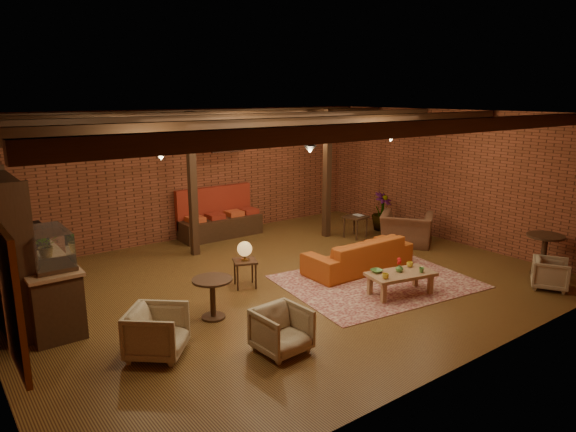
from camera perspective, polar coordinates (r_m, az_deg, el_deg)
floor at (r=10.07m, az=-0.46°, el=-7.26°), size 10.00×10.00×0.00m
ceiling at (r=9.43m, az=-0.49°, el=11.25°), size 10.00×8.00×0.02m
wall_back at (r=13.02m, az=-10.93°, el=4.53°), size 10.00×0.02×3.20m
wall_front at (r=6.90m, az=19.53°, el=-3.84°), size 10.00×0.02×3.20m
wall_right at (r=13.16m, az=17.46°, el=4.25°), size 0.02×8.00×3.20m
ceiling_beams at (r=9.43m, az=-0.49°, el=10.52°), size 9.80×6.40×0.22m
ceiling_pipe at (r=10.78m, az=-5.57°, el=9.60°), size 9.60×0.12×0.12m
post_left at (r=11.52m, az=-10.58°, el=3.41°), size 0.16×0.16×3.20m
post_right at (r=12.88m, az=4.37°, el=4.64°), size 0.16×0.16×3.20m
service_counter at (r=9.16m, az=-25.80°, el=-5.48°), size 0.80×2.50×1.60m
plant_counter at (r=9.25m, az=-25.70°, el=-2.58°), size 0.35×0.39×0.30m
shelving_hutch at (r=9.09m, az=-28.64°, el=-3.30°), size 0.52×2.00×2.40m
chalkboard_menu at (r=5.70m, az=-28.27°, el=-8.35°), size 0.08×0.96×1.46m
banquette at (r=13.11m, az=-7.51°, el=-0.18°), size 2.10×0.70×1.00m
service_sign at (r=12.41m, az=-6.74°, el=7.75°), size 0.86×0.06×0.30m
ceiling_spotlights at (r=9.45m, az=-0.49°, el=9.19°), size 6.40×4.40×0.28m
rug at (r=10.18m, az=9.82°, el=-7.19°), size 3.82×3.10×0.01m
sofa at (r=10.68m, az=7.80°, el=-4.23°), size 2.35×0.93×0.68m
coffee_table at (r=9.53m, az=12.33°, el=-6.42°), size 1.32×0.85×0.67m
side_table_lamp at (r=9.62m, az=-4.83°, el=-4.06°), size 0.55×0.55×0.89m
round_table_left at (r=8.43m, az=-8.38°, el=-8.30°), size 0.65×0.65×0.68m
armchair_a at (r=7.48m, az=-14.37°, el=-12.13°), size 1.02×1.02×0.77m
armchair_b at (r=7.36m, az=-0.71°, el=-12.36°), size 0.73×0.69×0.71m
armchair_right at (r=12.62m, az=13.06°, el=-0.86°), size 1.32×1.42×1.04m
side_table_book at (r=13.04m, az=7.54°, el=-0.19°), size 0.57×0.57×0.58m
round_table_right at (r=11.45m, az=26.60°, el=-3.23°), size 0.71×0.71×0.83m
armchair_far at (r=10.80m, az=27.15°, el=-5.59°), size 0.81×0.80×0.63m
plant_tall at (r=13.70m, az=10.61°, el=4.65°), size 2.13×2.13×3.04m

